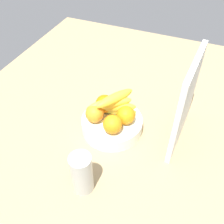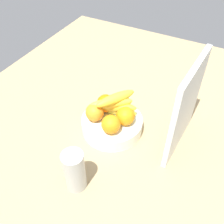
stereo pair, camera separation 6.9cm
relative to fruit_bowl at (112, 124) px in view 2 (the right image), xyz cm
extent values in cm
cube|color=#A0875F|center=(1.95, -0.72, -4.40)|extent=(180.00, 140.00, 3.00)
cylinder|color=white|center=(0.00, 0.00, 0.00)|extent=(24.48, 24.48, 5.80)
sphere|color=orange|center=(5.78, 2.57, 6.56)|extent=(7.32, 7.32, 7.32)
sphere|color=orange|center=(-0.72, 5.48, 6.56)|extent=(7.32, 7.32, 7.32)
sphere|color=orange|center=(-6.62, 0.83, 6.56)|extent=(7.32, 7.32, 7.32)
sphere|color=orange|center=(-3.63, -4.80, 6.56)|extent=(7.32, 7.32, 7.32)
sphere|color=orange|center=(2.96, -6.10, 6.56)|extent=(7.32, 7.32, 7.32)
ellipsoid|color=gold|center=(-3.79, -0.13, 4.90)|extent=(6.38, 17.40, 4.00)
ellipsoid|color=yellow|center=(-3.16, -0.17, 7.10)|extent=(9.46, 17.36, 4.00)
ellipsoid|color=yellow|center=(-2.00, -1.44, 9.30)|extent=(13.46, 15.96, 4.00)
ellipsoid|color=yellow|center=(-3.04, -0.08, 11.50)|extent=(16.61, 12.24, 4.00)
cube|color=white|center=(-6.07, 25.81, 15.10)|extent=(28.06, 3.36, 36.00)
cylinder|color=#B1B6B3|center=(28.34, 1.20, 5.17)|extent=(7.14, 7.14, 16.14)
camera|label=1|loc=(67.98, 27.92, 77.21)|focal=42.00mm
camera|label=2|loc=(65.07, 34.16, 77.21)|focal=42.00mm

